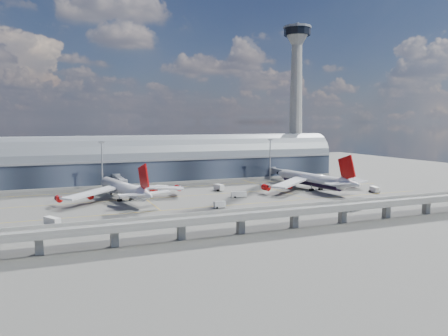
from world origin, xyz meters
name	(u,v)px	position (x,y,z in m)	size (l,w,h in m)	color
ground	(231,201)	(0.00, 0.00, 0.00)	(500.00, 500.00, 0.00)	#474744
taxi_lines	(213,193)	(0.00, 22.11, 0.01)	(200.00, 80.12, 0.01)	gold
terminal	(181,162)	(0.00, 77.99, 11.34)	(200.00, 30.00, 28.00)	#1D2330
control_tower	(296,99)	(85.00, 83.00, 51.64)	(19.00, 19.00, 103.00)	gray
guideway	(294,212)	(0.00, -55.00, 5.29)	(220.00, 8.50, 7.20)	gray
floodlight_mast_left	(102,164)	(-50.00, 55.00, 13.63)	(3.00, 0.70, 25.70)	gray
floodlight_mast_right	(270,158)	(50.00, 55.00, 13.63)	(3.00, 0.70, 25.70)	gray
airliner_left	(124,189)	(-44.68, 19.32, 5.47)	(59.47, 62.61, 19.16)	white
airliner_right	(313,180)	(53.24, 12.80, 5.33)	(61.94, 64.78, 20.55)	white
jet_bridge_left	(119,180)	(-41.56, 53.12, 5.18)	(4.40, 28.00, 7.25)	gray
jet_bridge_right	(282,172)	(56.55, 51.18, 5.18)	(4.40, 32.00, 7.25)	gray
service_truck_0	(52,221)	(-76.18, -21.33, 1.55)	(5.71, 7.48, 3.01)	silver
service_truck_1	(220,205)	(-10.90, -13.88, 1.40)	(4.87, 2.53, 2.78)	silver
service_truck_2	(239,194)	(7.22, 6.69, 1.38)	(7.53, 3.02, 2.66)	silver
service_truck_3	(374,189)	(77.37, -6.11, 1.50)	(3.58, 6.44, 2.94)	silver
service_truck_4	(219,187)	(5.90, 29.20, 1.68)	(3.93, 6.21, 3.33)	silver
service_truck_5	(162,188)	(-22.48, 38.02, 1.62)	(6.35, 6.47, 3.17)	silver
cargo_train_0	(282,214)	(5.66, -36.83, 0.78)	(6.80, 2.01, 1.50)	gray
cargo_train_1	(354,208)	(37.36, -39.89, 0.91)	(7.95, 3.67, 1.74)	gray
cargo_train_2	(418,198)	(79.69, -32.06, 0.91)	(7.92, 4.12, 1.75)	gray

